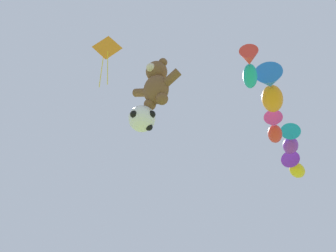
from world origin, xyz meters
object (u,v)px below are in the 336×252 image
soccer_ball_kite (142,119)px  fish_kite_crimson (274,128)px  diamond_kite (107,51)px  fish_kite_violet (291,140)px  fish_kite_tangerine (271,90)px  fish_kite_teal (250,67)px  teddy_bear_kite (156,84)px  fish_kite_goldfin (295,166)px

soccer_ball_kite → fish_kite_crimson: (2.55, 6.23, 2.11)m
fish_kite_crimson → diamond_kite: bearing=-128.2°
diamond_kite → fish_kite_violet: bearing=60.2°
fish_kite_tangerine → fish_kite_crimson: size_ratio=1.23×
soccer_ball_kite → fish_kite_teal: fish_kite_teal is taller
fish_kite_violet → fish_kite_teal: bearing=-82.1°
soccer_ball_kite → fish_kite_violet: size_ratio=0.47×
teddy_bear_kite → fish_kite_teal: size_ratio=1.06×
soccer_ball_kite → fish_kite_teal: bearing=23.8°
fish_kite_goldfin → diamond_kite: size_ratio=0.75×
fish_kite_violet → diamond_kite: diamond_kite is taller
fish_kite_crimson → fish_kite_goldfin: bearing=98.6°
soccer_ball_kite → diamond_kite: size_ratio=0.35×
diamond_kite → fish_kite_goldfin: bearing=69.1°
fish_kite_tangerine → teddy_bear_kite: bearing=-128.3°
fish_kite_crimson → fish_kite_violet: (-0.01, 2.31, 0.55)m
fish_kite_goldfin → soccer_ball_kite: bearing=-99.5°
soccer_ball_kite → fish_kite_teal: size_ratio=0.52×
fish_kite_teal → fish_kite_tangerine: 2.22m
fish_kite_goldfin → fish_kite_crimson: bearing=-81.4°
fish_kite_teal → fish_kite_goldfin: size_ratio=0.89×
diamond_kite → fish_kite_teal: bearing=14.6°
fish_kite_teal → fish_kite_goldfin: fish_kite_goldfin is taller
soccer_ball_kite → fish_kite_tangerine: 5.53m
fish_kite_tangerine → fish_kite_crimson: 2.68m
fish_kite_teal → fish_kite_crimson: 4.79m
fish_kite_violet → fish_kite_goldfin: (-0.71, 2.41, -0.16)m
fish_kite_goldfin → fish_kite_tangerine: bearing=-77.2°
teddy_bear_kite → fish_kite_violet: (1.98, 8.51, 1.34)m
fish_kite_tangerine → fish_kite_goldfin: (-1.64, 7.23, 0.33)m
teddy_bear_kite → fish_kite_teal: bearing=27.4°
fish_kite_crimson → teddy_bear_kite: bearing=-107.8°
soccer_ball_kite → diamond_kite: (-2.32, 0.04, 4.83)m
fish_kite_violet → fish_kite_goldfin: size_ratio=0.98×
fish_kite_teal → diamond_kite: diamond_kite is taller
fish_kite_violet → teddy_bear_kite: bearing=-103.1°
fish_kite_teal → fish_kite_violet: (-0.97, 6.98, 1.00)m
teddy_bear_kite → fish_kite_violet: size_ratio=0.96×
fish_kite_tangerine → fish_kite_goldfin: 7.42m
fish_kite_teal → soccer_ball_kite: bearing=-156.2°
fish_kite_teal → fish_kite_violet: 7.12m
fish_kite_violet → diamond_kite: (-4.86, -8.49, 2.17)m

